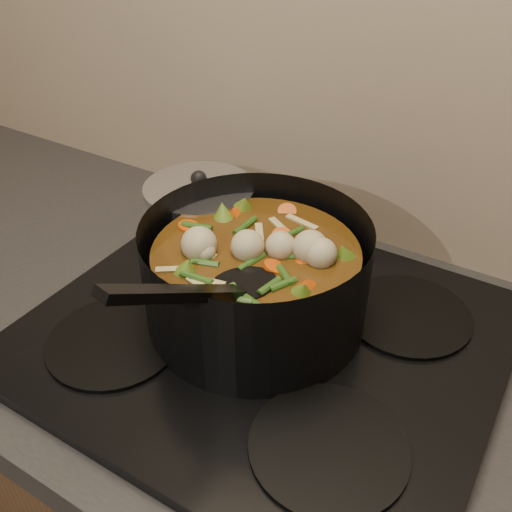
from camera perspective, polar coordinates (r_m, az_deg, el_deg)
The scene contains 3 objects.
stovetop at distance 0.81m, azimuth 0.87°, elevation -7.77°, with size 0.62×0.54×0.03m.
stockpot at distance 0.77m, azimuth -0.00°, elevation -2.18°, with size 0.40×0.46×0.22m.
saucepan at distance 0.93m, azimuth -5.50°, elevation 3.81°, with size 0.18×0.18×0.14m.
Camera 1 is at (0.30, 1.42, 1.47)m, focal length 40.00 mm.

